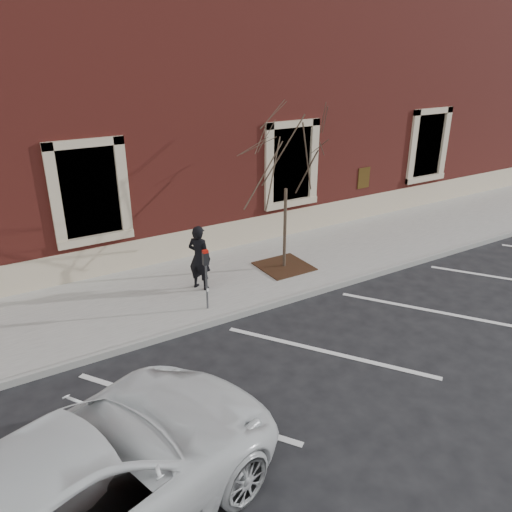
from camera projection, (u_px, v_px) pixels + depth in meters
ground at (269, 307)px, 11.80m from camera, size 120.00×120.00×0.00m
sidewalk_near at (233, 277)px, 13.15m from camera, size 40.00×3.50×0.15m
curb_near at (270, 305)px, 11.74m from camera, size 40.00×0.12×0.15m
parking_stripes at (328, 352)px, 10.07m from camera, size 28.00×4.40×0.01m
building_civic at (143, 102)px, 16.34m from camera, size 40.00×8.62×8.00m
man at (199, 258)px, 12.10m from camera, size 0.65×0.71×1.63m
parking_meter at (206, 269)px, 11.06m from camera, size 0.13×0.10×1.44m
tree_grate at (284, 266)px, 13.59m from camera, size 1.31×1.31×0.03m
sapling at (286, 166)px, 12.51m from camera, size 2.39×2.39×3.98m
white_truck at (84, 484)px, 6.09m from camera, size 6.06×4.06×1.55m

